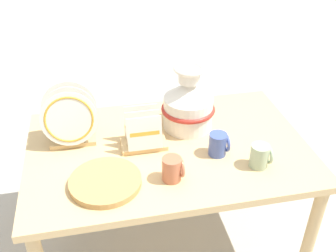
{
  "coord_description": "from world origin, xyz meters",
  "views": [
    {
      "loc": [
        -0.3,
        -1.43,
        1.66
      ],
      "look_at": [
        0.0,
        0.0,
        0.7
      ],
      "focal_mm": 42.0,
      "sensor_mm": 36.0,
      "label": 1
    }
  ],
  "objects": [
    {
      "name": "ground_plane",
      "position": [
        0.0,
        0.0,
        0.0
      ],
      "size": [
        14.0,
        14.0,
        0.0
      ],
      "primitive_type": "plane",
      "color": "#B2ADA3"
    },
    {
      "name": "display_table",
      "position": [
        0.0,
        0.0,
        0.52
      ],
      "size": [
        1.28,
        0.83,
        0.59
      ],
      "color": "tan",
      "rests_on": "ground_plane"
    },
    {
      "name": "ceramic_vase",
      "position": [
        0.13,
        0.14,
        0.72
      ],
      "size": [
        0.26,
        0.26,
        0.32
      ],
      "color": "white",
      "rests_on": "display_table"
    },
    {
      "name": "dish_rack_round_plates",
      "position": [
        -0.43,
        0.12,
        0.7
      ],
      "size": [
        0.25,
        0.16,
        0.27
      ],
      "color": "tan",
      "rests_on": "display_table"
    },
    {
      "name": "dish_rack_square_plates",
      "position": [
        -0.11,
        0.03,
        0.64
      ],
      "size": [
        0.21,
        0.14,
        0.18
      ],
      "color": "tan",
      "rests_on": "display_table"
    },
    {
      "name": "wicker_charger_stack",
      "position": [
        -0.3,
        -0.2,
        0.6
      ],
      "size": [
        0.29,
        0.29,
        0.03
      ],
      "color": "tan",
      "rests_on": "display_table"
    },
    {
      "name": "mug_cobalt_glaze",
      "position": [
        0.21,
        -0.1,
        0.64
      ],
      "size": [
        0.09,
        0.08,
        0.1
      ],
      "color": "#42569E",
      "rests_on": "display_table"
    },
    {
      "name": "mug_sage_glaze",
      "position": [
        0.35,
        -0.22,
        0.64
      ],
      "size": [
        0.09,
        0.08,
        0.1
      ],
      "color": "#9EB28E",
      "rests_on": "display_table"
    },
    {
      "name": "mug_terracotta_glaze",
      "position": [
        -0.03,
        -0.23,
        0.64
      ],
      "size": [
        0.09,
        0.08,
        0.1
      ],
      "color": "#B76647",
      "rests_on": "display_table"
    }
  ]
}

